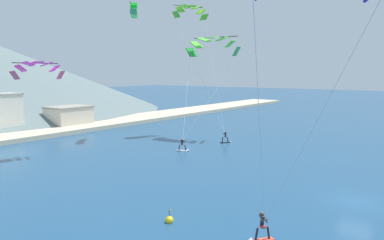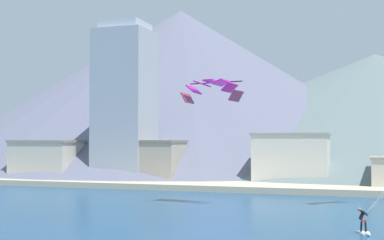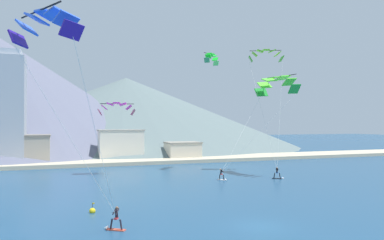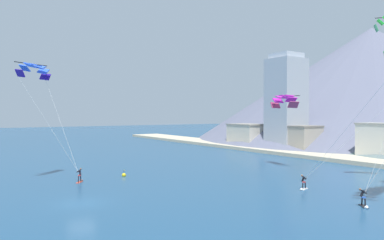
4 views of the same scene
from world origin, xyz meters
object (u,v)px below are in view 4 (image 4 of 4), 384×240
at_px(kitesurfer_near_trail, 80,177).
at_px(race_marker_buoy, 124,175).
at_px(parafoil_kite_distant_high_outer, 285,100).
at_px(kitesurfer_near_lead, 303,185).
at_px(kitesurfer_mid_center, 364,201).
at_px(parafoil_kite_near_trail, 34,70).

distance_m(kitesurfer_near_trail, race_marker_buoy, 6.24).
bearing_deg(kitesurfer_near_trail, parafoil_kite_distant_high_outer, 80.98).
relative_size(parafoil_kite_distant_high_outer, race_marker_buoy, 5.85).
bearing_deg(parafoil_kite_distant_high_outer, race_marker_buoy, -103.54).
distance_m(kitesurfer_near_lead, kitesurfer_mid_center, 8.33).
relative_size(kitesurfer_near_lead, kitesurfer_mid_center, 1.01).
bearing_deg(race_marker_buoy, kitesurfer_mid_center, 23.53).
relative_size(kitesurfer_near_lead, parafoil_kite_distant_high_outer, 0.30).
distance_m(kitesurfer_mid_center, parafoil_kite_distant_high_outer, 26.62).
xyz_separation_m(kitesurfer_mid_center, parafoil_kite_near_trail, (-30.84, -22.33, 13.41)).
height_order(kitesurfer_near_trail, kitesurfer_mid_center, kitesurfer_near_trail).
height_order(kitesurfer_near_trail, race_marker_buoy, kitesurfer_near_trail).
bearing_deg(parafoil_kite_distant_high_outer, kitesurfer_near_lead, -39.89).
relative_size(kitesurfer_mid_center, parafoil_kite_near_trail, 0.13).
bearing_deg(kitesurfer_mid_center, parafoil_kite_distant_high_outer, 149.76).
height_order(kitesurfer_mid_center, parafoil_kite_distant_high_outer, parafoil_kite_distant_high_outer).
distance_m(parafoil_kite_near_trail, race_marker_buoy, 17.72).
xyz_separation_m(kitesurfer_near_trail, parafoil_kite_near_trail, (-4.69, -4.36, 13.37)).
xyz_separation_m(parafoil_kite_near_trail, parafoil_kite_distant_high_outer, (9.52, 34.76, -3.41)).
relative_size(kitesurfer_near_trail, kitesurfer_mid_center, 1.05).
bearing_deg(parafoil_kite_distant_high_outer, kitesurfer_mid_center, -30.24).
relative_size(kitesurfer_near_lead, kitesurfer_near_trail, 0.96).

